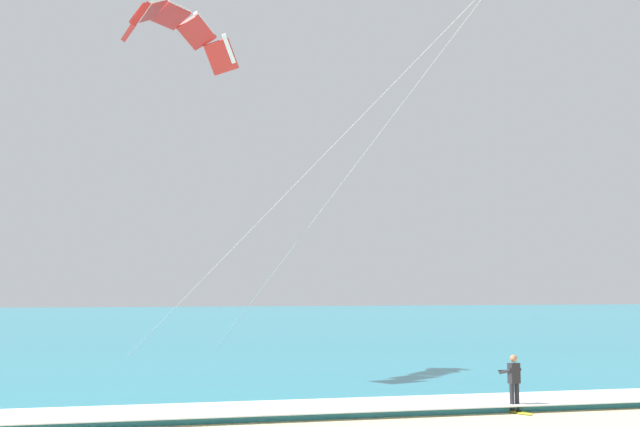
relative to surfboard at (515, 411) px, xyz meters
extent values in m
cube|color=teal|center=(-0.12, 59.98, 0.07)|extent=(200.00, 120.00, 0.20)
cube|color=white|center=(-0.12, 0.98, 0.19)|extent=(200.00, 2.61, 0.04)
ellipsoid|color=yellow|center=(0.00, 0.00, 0.00)|extent=(0.81, 1.47, 0.05)
cube|color=black|center=(0.00, 0.24, 0.04)|extent=(0.17, 0.10, 0.04)
cube|color=black|center=(0.00, -0.24, 0.04)|extent=(0.17, 0.10, 0.04)
cylinder|color=#232328|center=(-0.10, -0.03, 0.39)|extent=(0.14, 0.14, 0.84)
cylinder|color=#232328|center=(0.10, 0.03, 0.39)|extent=(0.14, 0.14, 0.84)
cube|color=#232328|center=(0.00, 0.00, 1.11)|extent=(0.38, 0.29, 0.60)
sphere|color=#9E704C|center=(0.00, 0.00, 1.55)|extent=(0.22, 0.22, 0.22)
cylinder|color=#232328|center=(-0.22, 0.10, 1.16)|extent=(0.22, 0.51, 0.22)
cylinder|color=#232328|center=(0.13, 0.20, 1.16)|extent=(0.22, 0.51, 0.22)
cylinder|color=black|center=(-0.10, 0.37, 1.16)|extent=(0.54, 0.18, 0.04)
cube|color=#3F3F42|center=(-0.03, 0.12, 0.89)|extent=(0.14, 0.11, 0.10)
cube|color=red|center=(-7.90, 11.18, 13.72)|extent=(1.59, 1.09, 1.53)
cube|color=white|center=(-7.60, 10.89, 14.01)|extent=(0.70, 0.71, 1.18)
cube|color=red|center=(-9.01, 10.70, 14.58)|extent=(1.74, 1.50, 1.25)
cube|color=white|center=(-8.71, 10.41, 14.87)|extent=(0.96, 0.99, 0.78)
cube|color=red|center=(-10.13, 9.78, 14.89)|extent=(1.73, 1.74, 0.69)
cube|color=white|center=(-9.83, 9.49, 15.18)|extent=(1.07, 1.09, 0.20)
cube|color=red|center=(-11.01, 8.63, 14.58)|extent=(1.50, 1.75, 1.25)
cube|color=white|center=(-10.71, 8.34, 14.87)|extent=(0.97, 0.98, 0.78)
cube|color=red|center=(-11.45, 7.50, 13.72)|extent=(1.11, 1.61, 1.53)
cube|color=white|center=(-11.15, 7.21, 14.01)|extent=(0.69, 0.72, 1.18)
cylinder|color=#B2B2B7|center=(-3.90, 5.77, 7.45)|extent=(8.03, 10.84, 12.56)
cylinder|color=#B2B2B7|center=(-5.67, 3.93, 7.45)|extent=(11.58, 7.16, 12.56)
camera|label=1|loc=(-10.61, -21.13, 3.67)|focal=42.40mm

